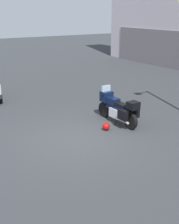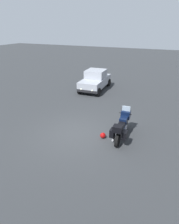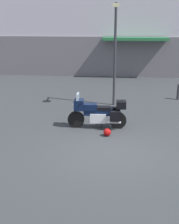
{
  "view_description": "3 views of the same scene",
  "coord_description": "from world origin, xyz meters",
  "px_view_note": "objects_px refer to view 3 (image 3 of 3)",
  "views": [
    {
      "loc": [
        8.13,
        -4.66,
        4.21
      ],
      "look_at": [
        0.3,
        0.28,
        1.03
      ],
      "focal_mm": 47.58,
      "sensor_mm": 36.0,
      "label": 1
    },
    {
      "loc": [
        7.41,
        3.92,
        5.03
      ],
      "look_at": [
        -0.47,
        0.46,
        1.11
      ],
      "focal_mm": 30.76,
      "sensor_mm": 36.0,
      "label": 2
    },
    {
      "loc": [
        0.11,
        -8.71,
        4.1
      ],
      "look_at": [
        -0.76,
        0.8,
        1.05
      ],
      "focal_mm": 47.79,
      "sensor_mm": 36.0,
      "label": 3
    }
  ],
  "objects_px": {
    "motorcycle": "(98,112)",
    "helmet": "(107,132)",
    "streetlamp_curbside": "(115,45)",
    "bollard_curbside": "(178,91)"
  },
  "relations": [
    {
      "from": "motorcycle",
      "to": "streetlamp_curbside",
      "type": "relative_size",
      "value": 0.48
    },
    {
      "from": "streetlamp_curbside",
      "to": "helmet",
      "type": "bearing_deg",
      "value": -92.58
    },
    {
      "from": "motorcycle",
      "to": "bollard_curbside",
      "type": "bearing_deg",
      "value": -132.3
    },
    {
      "from": "streetlamp_curbside",
      "to": "bollard_curbside",
      "type": "height_order",
      "value": "streetlamp_curbside"
    },
    {
      "from": "motorcycle",
      "to": "helmet",
      "type": "bearing_deg",
      "value": 113.61
    },
    {
      "from": "motorcycle",
      "to": "bollard_curbside",
      "type": "distance_m",
      "value": 5.97
    },
    {
      "from": "motorcycle",
      "to": "helmet",
      "type": "xyz_separation_m",
      "value": [
        0.38,
        -0.81,
        -0.48
      ]
    },
    {
      "from": "helmet",
      "to": "streetlamp_curbside",
      "type": "relative_size",
      "value": 0.06
    },
    {
      "from": "streetlamp_curbside",
      "to": "bollard_curbside",
      "type": "bearing_deg",
      "value": 23.4
    },
    {
      "from": "helmet",
      "to": "motorcycle",
      "type": "bearing_deg",
      "value": 115.36
    }
  ]
}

